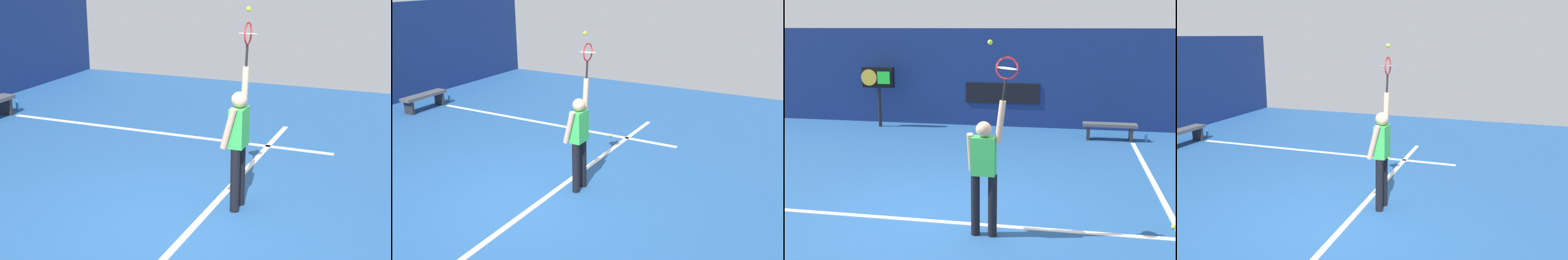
# 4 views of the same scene
# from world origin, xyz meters

# --- Properties ---
(ground_plane) EXTENTS (18.00, 18.00, 0.00)m
(ground_plane) POSITION_xyz_m (0.00, 0.00, 0.00)
(ground_plane) COLOR #23518C
(back_wall) EXTENTS (18.00, 0.20, 2.90)m
(back_wall) POSITION_xyz_m (0.00, 7.10, 1.45)
(back_wall) COLOR navy
(back_wall) RESTS_ON ground_plane
(sponsor_banner_center) EXTENTS (2.20, 0.03, 0.60)m
(sponsor_banner_center) POSITION_xyz_m (0.00, 6.98, 1.01)
(sponsor_banner_center) COLOR black
(court_baseline) EXTENTS (10.00, 0.10, 0.01)m
(court_baseline) POSITION_xyz_m (0.00, -0.28, 0.01)
(court_baseline) COLOR white
(court_baseline) RESTS_ON ground_plane
(court_sideline) EXTENTS (0.10, 7.00, 0.01)m
(court_sideline) POSITION_xyz_m (3.62, 2.00, 0.01)
(court_sideline) COLOR white
(court_sideline) RESTS_ON ground_plane
(tennis_player) EXTENTS (0.56, 0.31, 1.99)m
(tennis_player) POSITION_xyz_m (0.78, -0.61, 1.01)
(tennis_player) COLOR black
(tennis_player) RESTS_ON ground_plane
(tennis_racket) EXTENTS (0.35, 0.27, 0.62)m
(tennis_racket) POSITION_xyz_m (1.09, -0.61, 2.39)
(tennis_racket) COLOR black
(tennis_ball) EXTENTS (0.07, 0.07, 0.07)m
(tennis_ball) POSITION_xyz_m (0.88, -0.68, 2.77)
(tennis_ball) COLOR #CCE033
(scoreboard_clock) EXTENTS (0.96, 0.20, 1.78)m
(scoreboard_clock) POSITION_xyz_m (-3.62, 6.32, 1.40)
(scoreboard_clock) COLOR black
(scoreboard_clock) RESTS_ON ground_plane
(court_bench) EXTENTS (1.40, 0.36, 0.45)m
(court_bench) POSITION_xyz_m (3.04, 5.77, 0.34)
(court_bench) COLOR #4C4C51
(court_bench) RESTS_ON ground_plane
(water_bottle) EXTENTS (0.07, 0.07, 0.24)m
(water_bottle) POSITION_xyz_m (3.98, 5.77, 0.12)
(water_bottle) COLOR #338CD8
(water_bottle) RESTS_ON ground_plane
(spare_ball) EXTENTS (0.07, 0.07, 0.07)m
(spare_ball) POSITION_xyz_m (3.55, 0.12, 0.03)
(spare_ball) COLOR #CCE033
(spare_ball) RESTS_ON ground_plane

